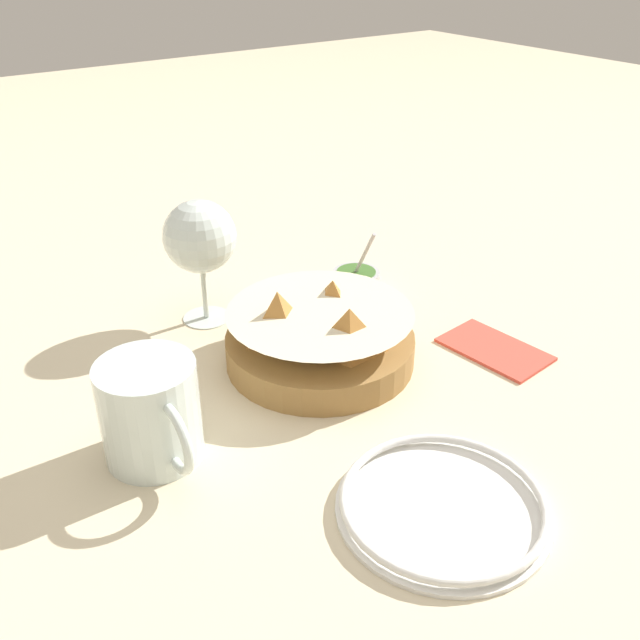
% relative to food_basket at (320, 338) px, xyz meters
% --- Properties ---
extents(ground_plane, '(4.00, 4.00, 0.00)m').
position_rel_food_basket_xyz_m(ground_plane, '(0.02, 0.03, -0.03)').
color(ground_plane, beige).
extents(food_basket, '(0.22, 0.22, 0.09)m').
position_rel_food_basket_xyz_m(food_basket, '(0.00, 0.00, 0.00)').
color(food_basket, olive).
rests_on(food_basket, ground_plane).
extents(sauce_cup, '(0.07, 0.07, 0.10)m').
position_rel_food_basket_xyz_m(sauce_cup, '(-0.11, 0.14, -0.01)').
color(sauce_cup, '#B7B7BC').
rests_on(sauce_cup, ground_plane).
extents(wine_glass, '(0.09, 0.09, 0.16)m').
position_rel_food_basket_xyz_m(wine_glass, '(-0.17, -0.06, 0.08)').
color(wine_glass, silver).
rests_on(wine_glass, ground_plane).
extents(beer_mug, '(0.13, 0.09, 0.10)m').
position_rel_food_basket_xyz_m(beer_mug, '(0.04, -0.23, 0.01)').
color(beer_mug, silver).
rests_on(beer_mug, ground_plane).
extents(side_plate, '(0.19, 0.19, 0.01)m').
position_rel_food_basket_xyz_m(side_plate, '(0.26, -0.05, -0.02)').
color(side_plate, white).
rests_on(side_plate, ground_plane).
extents(napkin, '(0.13, 0.09, 0.01)m').
position_rel_food_basket_xyz_m(napkin, '(0.10, 0.18, -0.03)').
color(napkin, '#DB4C3D').
rests_on(napkin, ground_plane).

